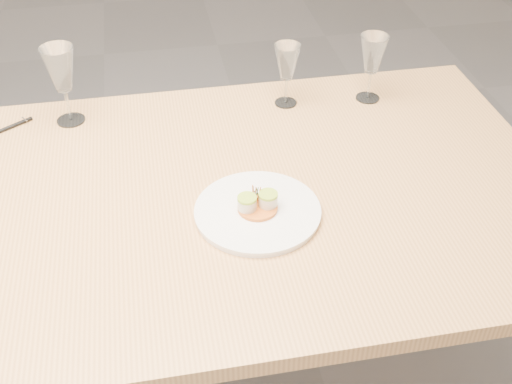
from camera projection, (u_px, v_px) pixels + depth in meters
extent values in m
cube|color=tan|center=(59.00, 217.00, 1.48)|extent=(2.40, 1.00, 0.04)
cylinder|color=tan|center=(417.00, 186.00, 2.18)|extent=(0.07, 0.07, 0.71)
cylinder|color=white|center=(258.00, 212.00, 1.46)|extent=(0.28, 0.28, 0.01)
cylinder|color=white|center=(258.00, 210.00, 1.45)|extent=(0.29, 0.29, 0.01)
cylinder|color=orange|center=(258.00, 208.00, 1.45)|extent=(0.09, 0.09, 0.01)
cylinder|color=beige|center=(247.00, 204.00, 1.43)|extent=(0.04, 0.04, 0.03)
cylinder|color=beige|center=(268.00, 200.00, 1.44)|extent=(0.04, 0.04, 0.03)
cylinder|color=#AECD38|center=(247.00, 198.00, 1.42)|extent=(0.04, 0.04, 0.01)
cylinder|color=#AECD38|center=(268.00, 194.00, 1.43)|extent=(0.04, 0.04, 0.01)
cylinder|color=tan|center=(286.00, 220.00, 1.42)|extent=(0.04, 0.04, 0.00)
cylinder|color=black|center=(7.00, 128.00, 1.73)|extent=(0.13, 0.09, 0.01)
cube|color=silver|center=(24.00, 119.00, 1.76)|extent=(0.02, 0.02, 0.00)
cylinder|color=white|center=(71.00, 120.00, 1.77)|extent=(0.08, 0.08, 0.00)
cylinder|color=white|center=(68.00, 105.00, 1.74)|extent=(0.01, 0.01, 0.09)
cone|color=white|center=(60.00, 69.00, 1.67)|extent=(0.09, 0.09, 0.12)
cylinder|color=white|center=(286.00, 103.00, 1.84)|extent=(0.06, 0.06, 0.00)
cylinder|color=white|center=(286.00, 90.00, 1.82)|extent=(0.01, 0.01, 0.08)
cone|color=white|center=(287.00, 62.00, 1.76)|extent=(0.07, 0.07, 0.10)
cylinder|color=white|center=(367.00, 98.00, 1.86)|extent=(0.07, 0.07, 0.00)
cylinder|color=white|center=(369.00, 85.00, 1.84)|extent=(0.01, 0.01, 0.08)
cone|color=white|center=(373.00, 54.00, 1.78)|extent=(0.08, 0.08, 0.11)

